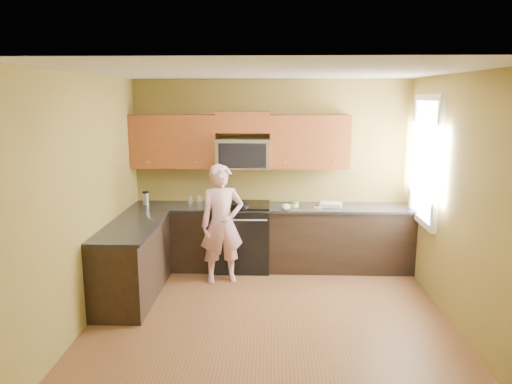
{
  "coord_description": "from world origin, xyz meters",
  "views": [
    {
      "loc": [
        0.03,
        -5.05,
        2.46
      ],
      "look_at": [
        -0.2,
        1.3,
        1.2
      ],
      "focal_mm": 34.13,
      "sensor_mm": 36.0,
      "label": 1
    }
  ],
  "objects_px": {
    "stove": "(243,236)",
    "frying_pan": "(240,208)",
    "butter_tub": "(294,207)",
    "microwave": "(243,168)",
    "travel_mug": "(146,205)",
    "woman": "(222,224)"
  },
  "relations": [
    {
      "from": "stove",
      "to": "butter_tub",
      "type": "bearing_deg",
      "value": -0.9
    },
    {
      "from": "butter_tub",
      "to": "microwave",
      "type": "bearing_deg",
      "value": 169.37
    },
    {
      "from": "stove",
      "to": "butter_tub",
      "type": "height_order",
      "value": "butter_tub"
    },
    {
      "from": "woman",
      "to": "butter_tub",
      "type": "height_order",
      "value": "woman"
    },
    {
      "from": "stove",
      "to": "butter_tub",
      "type": "relative_size",
      "value": 7.35
    },
    {
      "from": "microwave",
      "to": "stove",
      "type": "bearing_deg",
      "value": -90.0
    },
    {
      "from": "microwave",
      "to": "frying_pan",
      "type": "relative_size",
      "value": 1.75
    },
    {
      "from": "woman",
      "to": "frying_pan",
      "type": "bearing_deg",
      "value": 35.85
    },
    {
      "from": "stove",
      "to": "frying_pan",
      "type": "xyz_separation_m",
      "value": [
        -0.02,
        -0.23,
        0.47
      ]
    },
    {
      "from": "woman",
      "to": "travel_mug",
      "type": "xyz_separation_m",
      "value": [
        -1.15,
        0.56,
        0.13
      ]
    },
    {
      "from": "stove",
      "to": "travel_mug",
      "type": "xyz_separation_m",
      "value": [
        -1.4,
        0.04,
        0.45
      ]
    },
    {
      "from": "frying_pan",
      "to": "travel_mug",
      "type": "height_order",
      "value": "travel_mug"
    },
    {
      "from": "woman",
      "to": "microwave",
      "type": "bearing_deg",
      "value": 52.74
    },
    {
      "from": "woman",
      "to": "frying_pan",
      "type": "distance_m",
      "value": 0.4
    },
    {
      "from": "stove",
      "to": "travel_mug",
      "type": "height_order",
      "value": "travel_mug"
    },
    {
      "from": "microwave",
      "to": "travel_mug",
      "type": "relative_size",
      "value": 3.94
    },
    {
      "from": "woman",
      "to": "stove",
      "type": "bearing_deg",
      "value": 48.38
    },
    {
      "from": "butter_tub",
      "to": "woman",
      "type": "bearing_deg",
      "value": -152.14
    },
    {
      "from": "frying_pan",
      "to": "butter_tub",
      "type": "xyz_separation_m",
      "value": [
        0.75,
        0.22,
        -0.03
      ]
    },
    {
      "from": "woman",
      "to": "frying_pan",
      "type": "xyz_separation_m",
      "value": [
        0.22,
        0.29,
        0.16
      ]
    },
    {
      "from": "microwave",
      "to": "frying_pan",
      "type": "xyz_separation_m",
      "value": [
        -0.02,
        -0.36,
        -0.5
      ]
    },
    {
      "from": "stove",
      "to": "frying_pan",
      "type": "distance_m",
      "value": 0.53
    }
  ]
}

